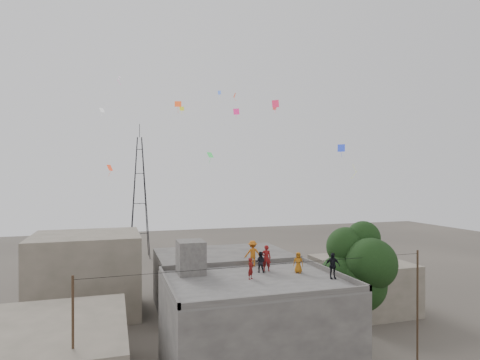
% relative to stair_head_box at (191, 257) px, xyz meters
% --- Properties ---
extents(main_building, '(10.00, 8.00, 6.10)m').
position_rel_stair_head_box_xyz_m(main_building, '(3.20, -2.60, -4.05)').
color(main_building, '#454240').
rests_on(main_building, ground).
extents(parapet, '(10.00, 8.00, 0.30)m').
position_rel_stair_head_box_xyz_m(parapet, '(3.20, -2.60, -0.85)').
color(parapet, '#454240').
rests_on(parapet, main_building).
extents(stair_head_box, '(1.60, 1.80, 2.00)m').
position_rel_stair_head_box_xyz_m(stair_head_box, '(0.00, 0.00, 0.00)').
color(stair_head_box, '#454240').
rests_on(stair_head_box, main_building).
extents(neighbor_north, '(12.00, 9.00, 5.00)m').
position_rel_stair_head_box_xyz_m(neighbor_north, '(5.20, 11.40, -4.60)').
color(neighbor_north, '#454240').
rests_on(neighbor_north, ground).
extents(neighbor_northwest, '(9.00, 8.00, 7.00)m').
position_rel_stair_head_box_xyz_m(neighbor_northwest, '(-6.80, 13.40, -3.60)').
color(neighbor_northwest, '#655E4F').
rests_on(neighbor_northwest, ground).
extents(neighbor_east, '(7.00, 8.00, 4.40)m').
position_rel_stair_head_box_xyz_m(neighbor_east, '(17.20, 7.40, -4.90)').
color(neighbor_east, '#655E4F').
rests_on(neighbor_east, ground).
extents(tree, '(4.90, 4.60, 9.10)m').
position_rel_stair_head_box_xyz_m(tree, '(10.57, -2.00, -1.00)').
color(tree, black).
rests_on(tree, ground).
extents(utility_line, '(20.12, 0.62, 7.40)m').
position_rel_stair_head_box_xyz_m(utility_line, '(3.70, -3.85, -3.27)').
color(utility_line, black).
rests_on(utility_line, ground).
extents(transmission_tower, '(2.97, 2.97, 20.01)m').
position_rel_stair_head_box_xyz_m(transmission_tower, '(-0.80, 37.40, 1.97)').
color(transmission_tower, black).
rests_on(transmission_tower, ground).
extents(person_red_adult, '(0.68, 0.53, 1.63)m').
position_rel_stair_head_box_xyz_m(person_red_adult, '(4.62, -0.81, -0.18)').
color(person_red_adult, maroon).
rests_on(person_red_adult, main_building).
extents(person_orange_child, '(0.74, 0.69, 1.27)m').
position_rel_stair_head_box_xyz_m(person_orange_child, '(6.34, -1.81, -0.37)').
color(person_orange_child, '#A35C12').
rests_on(person_orange_child, main_building).
extents(person_dark_child, '(0.78, 0.74, 1.28)m').
position_rel_stair_head_box_xyz_m(person_dark_child, '(4.16, -0.98, -0.36)').
color(person_dark_child, black).
rests_on(person_dark_child, main_building).
extents(person_dark_adult, '(0.93, 0.50, 1.51)m').
position_rel_stair_head_box_xyz_m(person_dark_adult, '(7.60, -3.70, -0.25)').
color(person_dark_adult, black).
rests_on(person_dark_adult, main_building).
extents(person_orange_adult, '(1.14, 0.71, 1.69)m').
position_rel_stair_head_box_xyz_m(person_orange_adult, '(4.28, 0.80, -0.16)').
color(person_orange_adult, '#B85E15').
rests_on(person_orange_adult, main_building).
extents(person_red_child, '(0.53, 0.51, 1.22)m').
position_rel_stair_head_box_xyz_m(person_red_child, '(3.05, -2.37, -0.39)').
color(person_red_child, maroon).
rests_on(person_red_child, main_building).
extents(kites, '(17.26, 16.66, 8.41)m').
position_rel_stair_head_box_xyz_m(kites, '(4.31, 5.03, 9.09)').
color(kites, '#FF401A').
rests_on(kites, ground).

